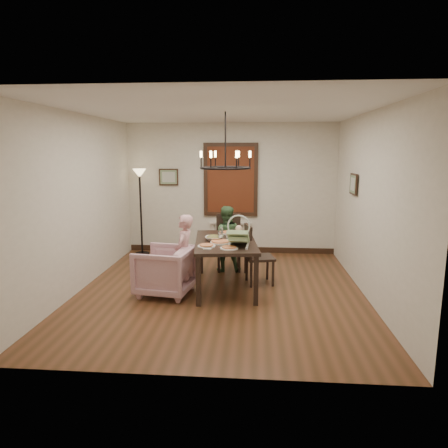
# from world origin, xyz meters

# --- Properties ---
(room_shell) EXTENTS (4.51, 5.00, 2.81)m
(room_shell) POSITION_xyz_m (0.00, 0.37, 1.40)
(room_shell) COLOR brown
(room_shell) RESTS_ON ground
(dining_table) EXTENTS (1.14, 1.79, 0.79)m
(dining_table) POSITION_xyz_m (0.06, 0.16, 0.71)
(dining_table) COLOR black
(dining_table) RESTS_ON room_shell
(chair_far) EXTENTS (0.51, 0.51, 1.05)m
(chair_far) POSITION_xyz_m (0.05, 1.15, 0.52)
(chair_far) COLOR black
(chair_far) RESTS_ON room_shell
(chair_right) EXTENTS (0.54, 0.54, 1.02)m
(chair_right) POSITION_xyz_m (0.62, 0.41, 0.51)
(chair_right) COLOR black
(chair_right) RESTS_ON room_shell
(armchair) EXTENTS (0.94, 0.92, 0.75)m
(armchair) POSITION_xyz_m (-0.85, -0.22, 0.37)
(armchair) COLOR beige
(armchair) RESTS_ON room_shell
(elderly_woman) EXTENTS (0.29, 0.40, 1.03)m
(elderly_woman) POSITION_xyz_m (-0.57, -0.09, 0.51)
(elderly_woman) COLOR #D59699
(elderly_woman) RESTS_ON room_shell
(seated_man) EXTENTS (0.52, 0.41, 1.01)m
(seated_man) POSITION_xyz_m (-0.00, 1.09, 0.51)
(seated_man) COLOR #3F633B
(seated_man) RESTS_ON room_shell
(baby_bouncer) EXTENTS (0.39, 0.52, 0.33)m
(baby_bouncer) POSITION_xyz_m (0.29, -0.23, 0.95)
(baby_bouncer) COLOR #AFD492
(baby_bouncer) RESTS_ON dining_table
(salad_bowl) EXTENTS (0.33, 0.33, 0.08)m
(salad_bowl) POSITION_xyz_m (-0.13, 0.13, 0.83)
(salad_bowl) COLOR white
(salad_bowl) RESTS_ON dining_table
(pizza_platter) EXTENTS (0.31, 0.31, 0.04)m
(pizza_platter) POSITION_xyz_m (-0.00, -0.05, 0.81)
(pizza_platter) COLOR tan
(pizza_platter) RESTS_ON dining_table
(drinking_glass) EXTENTS (0.08, 0.08, 0.15)m
(drinking_glass) POSITION_xyz_m (-0.01, 0.09, 0.87)
(drinking_glass) COLOR silver
(drinking_glass) RESTS_ON dining_table
(window_blinds) EXTENTS (1.00, 0.03, 1.40)m
(window_blinds) POSITION_xyz_m (0.00, 2.46, 1.60)
(window_blinds) COLOR #541B10
(window_blinds) RESTS_ON room_shell
(radiator) EXTENTS (0.92, 0.12, 0.62)m
(radiator) POSITION_xyz_m (0.00, 2.48, 0.35)
(radiator) COLOR silver
(radiator) RESTS_ON room_shell
(picture_back) EXTENTS (0.42, 0.03, 0.36)m
(picture_back) POSITION_xyz_m (-1.35, 2.47, 1.65)
(picture_back) COLOR black
(picture_back) RESTS_ON room_shell
(picture_right) EXTENTS (0.03, 0.42, 0.36)m
(picture_right) POSITION_xyz_m (2.21, 0.90, 1.65)
(picture_right) COLOR black
(picture_right) RESTS_ON room_shell
(floor_lamp) EXTENTS (0.30, 0.30, 1.80)m
(floor_lamp) POSITION_xyz_m (-1.90, 2.15, 0.90)
(floor_lamp) COLOR black
(floor_lamp) RESTS_ON room_shell
(chandelier) EXTENTS (0.80, 0.80, 0.04)m
(chandelier) POSITION_xyz_m (0.06, 0.16, 1.95)
(chandelier) COLOR black
(chandelier) RESTS_ON room_shell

